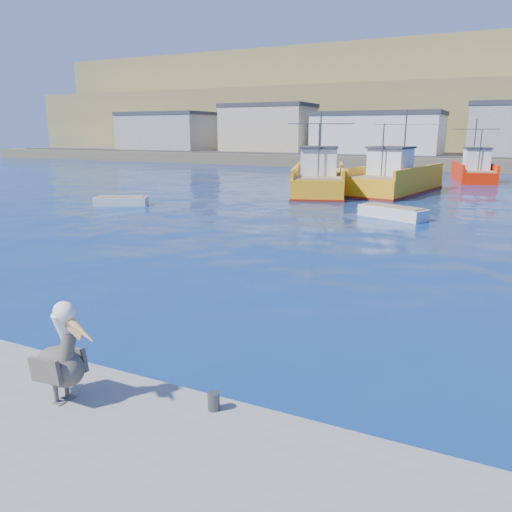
{
  "coord_description": "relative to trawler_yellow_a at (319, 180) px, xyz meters",
  "views": [
    {
      "loc": [
        6.81,
        -9.69,
        4.94
      ],
      "look_at": [
        0.37,
        3.64,
        1.22
      ],
      "focal_mm": 35.0,
      "sensor_mm": 36.0,
      "label": 1
    }
  ],
  "objects": [
    {
      "name": "ground",
      "position": [
        6.39,
        -29.43,
        -1.07
      ],
      "size": [
        260.0,
        260.0,
        0.0
      ],
      "primitive_type": "plane",
      "color": "#06134E",
      "rests_on": "ground"
    },
    {
      "name": "dock_bollards",
      "position": [
        6.99,
        -32.83,
        -0.42
      ],
      "size": [
        36.2,
        0.2,
        0.3
      ],
      "color": "#4C4C4C",
      "rests_on": "dock"
    },
    {
      "name": "far_shore",
      "position": [
        6.4,
        79.77,
        7.91
      ],
      "size": [
        200.0,
        81.0,
        24.0
      ],
      "color": "brown",
      "rests_on": "ground"
    },
    {
      "name": "trawler_yellow_a",
      "position": [
        0.0,
        0.0,
        0.0
      ],
      "size": [
        7.28,
        12.43,
        6.58
      ],
      "color": "#FFA813",
      "rests_on": "ground"
    },
    {
      "name": "trawler_yellow_b",
      "position": [
        5.66,
        2.81,
        -0.01
      ],
      "size": [
        6.08,
        12.16,
        6.56
      ],
      "color": "#FFA813",
      "rests_on": "ground"
    },
    {
      "name": "boat_orange",
      "position": [
        10.87,
        16.11,
        -0.03
      ],
      "size": [
        4.9,
        9.02,
        6.11
      ],
      "color": "red",
      "rests_on": "ground"
    },
    {
      "name": "skiff_left",
      "position": [
        -9.82,
        -12.63,
        -0.82
      ],
      "size": [
        3.69,
        2.64,
        0.76
      ],
      "color": "silver",
      "rests_on": "ground"
    },
    {
      "name": "skiff_mid",
      "position": [
        7.86,
        -9.79,
        -0.79
      ],
      "size": [
        4.21,
        2.89,
        0.87
      ],
      "color": "silver",
      "rests_on": "ground"
    },
    {
      "name": "pelican",
      "position": [
        7.0,
        -33.7,
        0.21
      ],
      "size": [
        1.47,
        0.67,
        1.81
      ],
      "color": "#595451",
      "rests_on": "dock"
    }
  ]
}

